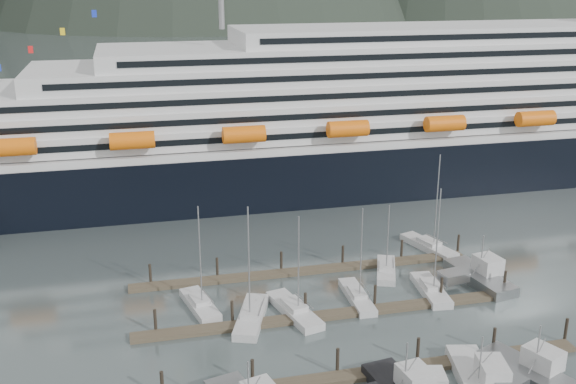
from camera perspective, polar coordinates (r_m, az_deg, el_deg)
The scene contains 15 objects.
ground at distance 82.66m, azimuth 7.68°, elevation -10.99°, with size 1600.00×1600.00×0.00m, color #455051.
cruise_ship at distance 137.59m, azimuth 11.45°, elevation 6.06°, with size 210.00×30.40×50.30m.
dock_near at distance 73.01m, azimuth 6.83°, elevation -14.95°, with size 48.18×2.28×3.20m.
dock_mid at distance 83.56m, azimuth 3.72°, elevation -10.27°, with size 48.18×2.28×3.20m.
dock_far at distance 94.72m, azimuth 1.40°, elevation -6.64°, with size 48.18×2.28×3.20m.
sailboat_a at distance 85.85m, azimuth -7.46°, elevation -9.48°, with size 4.48×9.34×14.25m.
sailboat_b at distance 83.83m, azimuth 0.53°, elevation -10.04°, with size 5.17×10.85×13.62m.
sailboat_c at distance 82.51m, azimuth -3.12°, elevation -10.54°, with size 6.22×10.75×15.45m.
sailboat_d at distance 87.59m, azimuth 5.87°, elevation -8.85°, with size 2.64×9.85×13.18m.
sailboat_f at distance 95.39m, azimuth 8.30°, elevation -6.60°, with size 5.36×8.84×10.74m.
sailboat_g at distance 104.43m, azimuth 11.83°, elevation -4.53°, with size 5.56×10.75×15.52m.
sailboat_h at distance 90.73m, azimuth 12.00°, elevation -8.14°, with size 3.64×9.61×15.20m.
trawler_c at distance 72.54m, azimuth 15.68°, elevation -15.29°, with size 9.78×13.53×6.68m.
trawler_d at distance 75.47m, azimuth 20.08°, elevation -14.31°, with size 10.24×12.40×7.12m.
trawler_e at distance 95.08m, azimuth 15.87°, elevation -6.86°, with size 9.12×11.95×7.49m.
Camera 1 is at (-27.29, -66.97, 40.04)m, focal length 42.00 mm.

